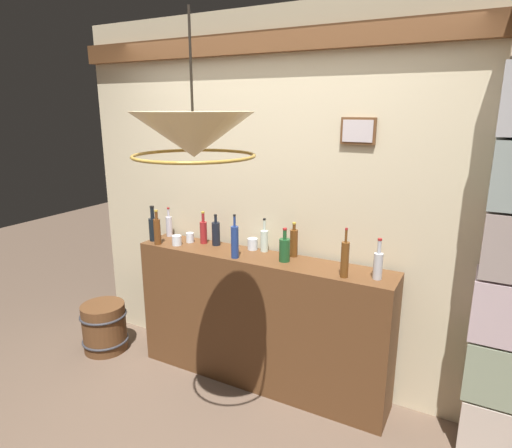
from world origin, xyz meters
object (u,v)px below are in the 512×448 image
Objects in this scene: liquor_bottle_bourbon at (345,259)px; liquor_bottle_vodka at (157,231)px; liquor_bottle_rum at (203,231)px; pendant_lamp at (193,136)px; glass_tumbler_rocks at (253,244)px; liquor_bottle_amaro at (285,249)px; liquor_bottle_gin at (216,233)px; liquor_bottle_mezcal at (153,228)px; liquor_bottle_tequila at (264,240)px; glass_tumbler_shot at (190,237)px; liquor_bottle_whiskey at (378,264)px; wooden_barrel at (104,327)px; glass_tumbler_highball at (177,240)px; liquor_bottle_rye at (235,241)px; liquor_bottle_vermouth at (294,242)px; liquor_bottle_scotch at (169,226)px.

liquor_bottle_vodka is at bearing -179.10° from liquor_bottle_bourbon.
liquor_bottle_rum is 1.44m from pendant_lamp.
liquor_bottle_vodka is 3.19× the size of glass_tumbler_rocks.
liquor_bottle_gin is at bearing 172.30° from liquor_bottle_amaro.
liquor_bottle_gin is 0.30m from glass_tumbler_rocks.
liquor_bottle_mezcal reaches higher than liquor_bottle_tequila.
liquor_bottle_amaro is 0.84m from glass_tumbler_shot.
liquor_bottle_whiskey is 0.63× the size of wooden_barrel.
glass_tumbler_rocks is at bearing 7.93° from glass_tumbler_shot.
liquor_bottle_rye is at bearing -4.20° from glass_tumbler_highball.
pendant_lamp is at bearing -39.88° from liquor_bottle_vodka.
liquor_bottle_rum is 1.07× the size of liquor_bottle_amaro.
liquor_bottle_gin is (-0.39, -0.04, 0.01)m from liquor_bottle_tequila.
liquor_bottle_vodka is 0.87× the size of liquor_bottle_rye.
liquor_bottle_rum is 0.61× the size of wooden_barrel.
pendant_lamp is (0.78, -0.97, 0.85)m from glass_tumbler_shot.
liquor_bottle_vermouth is 1.00× the size of liquor_bottle_tequila.
liquor_bottle_whiskey is at bearing -1.86° from liquor_bottle_amaro.
liquor_bottle_rye is 1.20× the size of liquor_bottle_whiskey.
wooden_barrel is at bearing -167.61° from liquor_bottle_vermouth.
pendant_lamp is at bearing -93.23° from liquor_bottle_amaro.
liquor_bottle_mezcal is 1.16× the size of liquor_bottle_gin.
liquor_bottle_vodka is 3.57× the size of glass_tumbler_shot.
glass_tumbler_rocks is at bearing 15.42° from wooden_barrel.
pendant_lamp reaches higher than liquor_bottle_rye.
liquor_bottle_rye is at bearing -24.45° from liquor_bottle_rum.
liquor_bottle_rum is 1.02× the size of liquor_bottle_tequila.
liquor_bottle_amaro is 1.09m from liquor_bottle_scotch.
liquor_bottle_rum is at bearing 14.95° from glass_tumbler_shot.
glass_tumbler_shot is (0.25, -0.06, -0.05)m from liquor_bottle_scotch.
liquor_bottle_bourbon is (1.56, -0.03, 0.01)m from liquor_bottle_mezcal.
liquor_bottle_scotch is at bearing 167.22° from glass_tumbler_shot.
liquor_bottle_whiskey is at bearing -9.69° from liquor_bottle_tequila.
liquor_bottle_gin is at bearing 2.59° from liquor_bottle_rum.
liquor_bottle_tequila is at bearing 1.33° from liquor_bottle_scotch.
liquor_bottle_mezcal is 3.31× the size of glass_tumbler_rocks.
liquor_bottle_vodka is 0.84m from liquor_bottle_tequila.
liquor_bottle_tequila is at bearing 179.32° from liquor_bottle_vermouth.
liquor_bottle_mezcal is at bearing -100.50° from liquor_bottle_scotch.
liquor_bottle_whiskey reaches higher than glass_tumbler_highball.
liquor_bottle_vodka is at bearing -139.85° from glass_tumbler_shot.
liquor_bottle_bourbon is 0.70m from liquor_bottle_tequila.
liquor_bottle_tequila is at bearing 162.27° from liquor_bottle_bourbon.
liquor_bottle_vodka is 1.47m from liquor_bottle_bourbon.
glass_tumbler_rocks is at bearing 1.14° from liquor_bottle_scotch.
glass_tumbler_highball is at bearing -151.93° from liquor_bottle_gin.
glass_tumbler_rocks is 0.52m from glass_tumbler_shot.
liquor_bottle_whiskey is at bearing -2.70° from glass_tumbler_shot.
glass_tumbler_shot is at bearing -171.20° from liquor_bottle_gin.
liquor_bottle_vermouth is 0.91m from glass_tumbler_highball.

